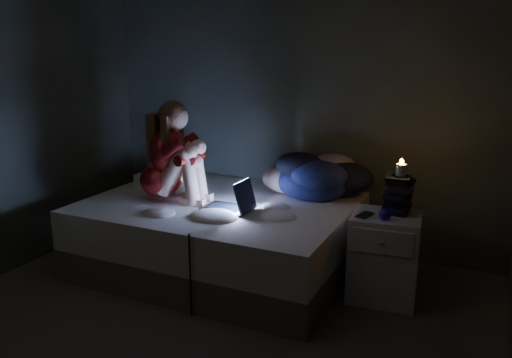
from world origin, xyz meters
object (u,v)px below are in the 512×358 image
Objects in this scene: bed at (220,235)px; nightstand at (384,257)px; woman at (160,150)px; laptop at (227,194)px; candle at (401,169)px; phone at (364,214)px.

nightstand is (1.29, 0.04, 0.03)m from bed.
bed is at bearing 10.56° from woman.
woman is 1.86m from nightstand.
laptop is 4.46× the size of candle.
nightstand is 0.63m from candle.
laptop reaches higher than nightstand.
woman is at bearing -171.20° from candle.
phone is at bearing -3.44° from woman.
laptop reaches higher than bed.
laptop is 2.55× the size of phone.
bed is 14.41× the size of phone.
candle reaches higher than laptop.
woman is 0.66m from laptop.
phone is (1.15, -0.03, 0.34)m from bed.
laptop reaches higher than phone.
candle reaches higher than nightstand.
nightstand is at bearing -1.49° from woman.
nightstand is at bearing 44.85° from phone.
woman is at bearing -162.03° from bed.
woman is 2.23× the size of laptop.
candle is at bearing 1.39° from woman.
bed is at bearing 176.19° from nightstand.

